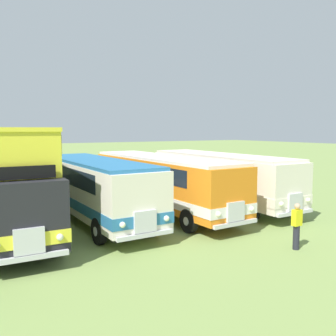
% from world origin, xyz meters
% --- Properties ---
extents(ground_plane, '(200.00, 200.00, 0.00)m').
position_xyz_m(ground_plane, '(0.00, 0.00, 0.00)').
color(ground_plane, '#7A934C').
extents(bus_fourth_in_row, '(2.99, 11.22, 4.49)m').
position_xyz_m(bus_fourth_in_row, '(0.00, 0.05, 2.47)').
color(bus_fourth_in_row, black).
rests_on(bus_fourth_in_row, ground).
extents(bus_fifth_in_row, '(2.69, 10.31, 2.99)m').
position_xyz_m(bus_fifth_in_row, '(3.79, -0.12, 1.75)').
color(bus_fifth_in_row, silver).
rests_on(bus_fifth_in_row, ground).
extents(bus_sixth_in_row, '(2.86, 11.74, 2.99)m').
position_xyz_m(bus_sixth_in_row, '(7.58, 0.13, 1.76)').
color(bus_sixth_in_row, orange).
rests_on(bus_sixth_in_row, ground).
extents(bus_seventh_in_row, '(2.66, 11.08, 2.99)m').
position_xyz_m(bus_seventh_in_row, '(11.37, -0.08, 1.76)').
color(bus_seventh_in_row, silver).
rests_on(bus_seventh_in_row, ground).
extents(marshal_person, '(0.36, 0.24, 1.73)m').
position_xyz_m(marshal_person, '(8.71, -7.96, 0.89)').
color(marshal_person, '#23232D').
rests_on(marshal_person, ground).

